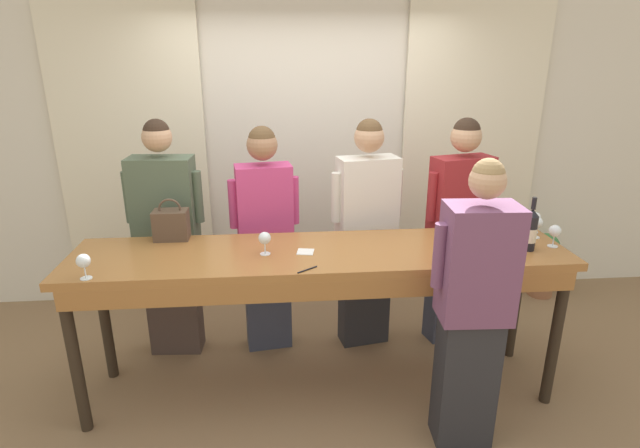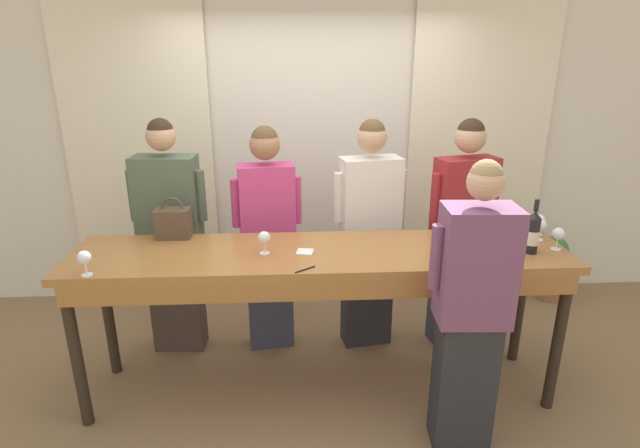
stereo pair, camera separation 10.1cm
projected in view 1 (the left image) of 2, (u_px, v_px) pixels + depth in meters
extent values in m
plane|color=#846647|center=(321.00, 387.00, 3.43)|extent=(18.00, 18.00, 0.00)
cube|color=silver|center=(306.00, 145.00, 4.39)|extent=(12.00, 0.06, 2.80)
cube|color=#EFE5C6|center=(133.00, 156.00, 4.23)|extent=(1.23, 0.03, 2.69)
cube|color=#EFE5C6|center=(470.00, 150.00, 4.47)|extent=(1.23, 0.03, 2.69)
cube|color=#9E6633|center=(321.00, 254.00, 3.10)|extent=(3.07, 0.68, 0.05)
cube|color=#9E6633|center=(326.00, 290.00, 2.82)|extent=(2.95, 0.03, 0.12)
cylinder|color=#2D2319|center=(75.00, 361.00, 2.90)|extent=(0.07, 0.07, 0.97)
cylinder|color=#2D2319|center=(555.00, 337.00, 3.14)|extent=(0.07, 0.07, 0.97)
cylinder|color=#2D2319|center=(104.00, 315.00, 3.40)|extent=(0.07, 0.07, 0.97)
cylinder|color=#2D2319|center=(517.00, 298.00, 3.64)|extent=(0.07, 0.07, 0.97)
cylinder|color=black|center=(530.00, 233.00, 3.07)|extent=(0.08, 0.08, 0.22)
cone|color=black|center=(533.00, 213.00, 3.03)|extent=(0.08, 0.08, 0.04)
cylinder|color=black|center=(534.00, 203.00, 3.01)|extent=(0.03, 0.03, 0.07)
cylinder|color=beige|center=(529.00, 235.00, 3.07)|extent=(0.08, 0.08, 0.09)
cube|color=brown|center=(171.00, 225.00, 3.25)|extent=(0.22, 0.14, 0.20)
torus|color=brown|center=(170.00, 209.00, 3.22)|extent=(0.15, 0.01, 0.15)
cylinder|color=white|center=(535.00, 237.00, 3.31)|extent=(0.06, 0.06, 0.00)
cylinder|color=white|center=(535.00, 232.00, 3.30)|extent=(0.01, 0.01, 0.07)
sphere|color=white|center=(537.00, 223.00, 3.28)|extent=(0.08, 0.08, 0.08)
cylinder|color=white|center=(265.00, 254.00, 3.04)|extent=(0.06, 0.06, 0.00)
cylinder|color=white|center=(265.00, 248.00, 3.03)|extent=(0.01, 0.01, 0.07)
sphere|color=white|center=(265.00, 238.00, 3.00)|extent=(0.08, 0.08, 0.08)
cylinder|color=white|center=(453.00, 264.00, 2.89)|extent=(0.06, 0.06, 0.00)
cylinder|color=white|center=(453.00, 258.00, 2.88)|extent=(0.01, 0.01, 0.07)
sphere|color=white|center=(454.00, 248.00, 2.86)|extent=(0.08, 0.08, 0.08)
sphere|color=beige|center=(454.00, 249.00, 2.86)|extent=(0.05, 0.05, 0.05)
cylinder|color=white|center=(552.00, 246.00, 3.16)|extent=(0.06, 0.06, 0.00)
cylinder|color=white|center=(553.00, 241.00, 3.14)|extent=(0.01, 0.01, 0.07)
sphere|color=white|center=(555.00, 231.00, 3.12)|extent=(0.08, 0.08, 0.08)
cylinder|color=white|center=(533.00, 232.00, 3.41)|extent=(0.06, 0.06, 0.00)
cylinder|color=white|center=(534.00, 227.00, 3.40)|extent=(0.01, 0.01, 0.07)
sphere|color=white|center=(535.00, 218.00, 3.37)|extent=(0.08, 0.08, 0.08)
cylinder|color=white|center=(86.00, 278.00, 2.71)|extent=(0.06, 0.06, 0.00)
cylinder|color=white|center=(85.00, 272.00, 2.70)|extent=(0.01, 0.01, 0.07)
sphere|color=white|center=(83.00, 261.00, 2.68)|extent=(0.08, 0.08, 0.08)
sphere|color=beige|center=(84.00, 262.00, 2.68)|extent=(0.05, 0.05, 0.05)
cube|color=white|center=(305.00, 252.00, 3.07)|extent=(0.12, 0.12, 0.00)
cylinder|color=black|center=(307.00, 270.00, 2.81)|extent=(0.12, 0.09, 0.01)
cube|color=#473833|center=(174.00, 300.00, 3.75)|extent=(0.38, 0.22, 0.84)
cube|color=#4C5B47|center=(164.00, 204.00, 3.50)|extent=(0.45, 0.25, 0.66)
sphere|color=tan|center=(157.00, 137.00, 3.35)|extent=(0.20, 0.20, 0.20)
sphere|color=#332319|center=(156.00, 132.00, 3.33)|extent=(0.18, 0.18, 0.18)
cylinder|color=#4C5B47|center=(198.00, 197.00, 3.49)|extent=(0.07, 0.07, 0.37)
cylinder|color=#4C5B47|center=(129.00, 197.00, 3.48)|extent=(0.07, 0.07, 0.37)
cube|color=#383D51|center=(268.00, 298.00, 3.81)|extent=(0.35, 0.22, 0.80)
cube|color=#C63D7A|center=(264.00, 209.00, 3.58)|extent=(0.42, 0.26, 0.63)
sphere|color=#9E7051|center=(262.00, 145.00, 3.43)|extent=(0.21, 0.21, 0.21)
sphere|color=brown|center=(262.00, 140.00, 3.41)|extent=(0.19, 0.19, 0.19)
cylinder|color=#C63D7A|center=(294.00, 200.00, 3.61)|extent=(0.08, 0.08, 0.35)
cylinder|color=#C63D7A|center=(234.00, 204.00, 3.51)|extent=(0.08, 0.08, 0.35)
cube|color=#28282D|center=(364.00, 293.00, 3.87)|extent=(0.39, 0.25, 0.82)
cube|color=silver|center=(367.00, 202.00, 3.63)|extent=(0.46, 0.29, 0.65)
sphere|color=tan|center=(369.00, 137.00, 3.47)|extent=(0.21, 0.21, 0.21)
sphere|color=brown|center=(369.00, 132.00, 3.46)|extent=(0.19, 0.19, 0.19)
cylinder|color=silver|center=(397.00, 193.00, 3.67)|extent=(0.08, 0.08, 0.36)
cylinder|color=silver|center=(336.00, 197.00, 3.55)|extent=(0.08, 0.08, 0.36)
cube|color=#383D51|center=(451.00, 289.00, 3.93)|extent=(0.40, 0.26, 0.82)
cube|color=maroon|center=(460.00, 200.00, 3.69)|extent=(0.48, 0.30, 0.65)
sphere|color=tan|center=(466.00, 137.00, 3.53)|extent=(0.22, 0.22, 0.22)
sphere|color=#332319|center=(467.00, 131.00, 3.52)|extent=(0.19, 0.19, 0.19)
cylinder|color=maroon|center=(488.00, 191.00, 3.75)|extent=(0.08, 0.08, 0.36)
cylinder|color=maroon|center=(432.00, 197.00, 3.60)|extent=(0.08, 0.08, 0.36)
cube|color=#28282D|center=(465.00, 379.00, 2.86)|extent=(0.33, 0.23, 0.81)
cube|color=#704266|center=(478.00, 263.00, 2.62)|extent=(0.39, 0.27, 0.64)
sphere|color=tan|center=(488.00, 181.00, 2.47)|extent=(0.19, 0.19, 0.19)
sphere|color=#93754C|center=(488.00, 174.00, 2.46)|extent=(0.16, 0.16, 0.16)
cylinder|color=#704266|center=(439.00, 256.00, 2.60)|extent=(0.07, 0.07, 0.35)
cylinder|color=#704266|center=(519.00, 254.00, 2.61)|extent=(0.07, 0.07, 0.35)
cylinder|color=#935B3D|center=(541.00, 282.00, 4.69)|extent=(0.22, 0.22, 0.26)
ellipsoid|color=#38753D|center=(546.00, 252.00, 4.60)|extent=(0.26, 0.26, 0.37)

